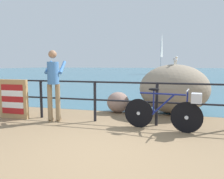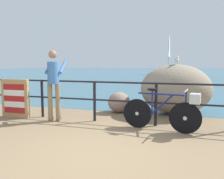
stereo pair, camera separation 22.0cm
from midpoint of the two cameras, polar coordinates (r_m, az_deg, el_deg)
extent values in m
cube|color=#846B4C|center=(23.35, 14.09, 2.62)|extent=(120.00, 120.00, 0.10)
cube|color=#38667A|center=(51.43, 15.71, 4.62)|extent=(120.00, 90.00, 0.01)
cylinder|color=black|center=(6.29, -16.60, -2.24)|extent=(0.07, 0.07, 1.02)
cylinder|color=black|center=(5.60, -3.40, -3.03)|extent=(0.07, 0.07, 1.02)
cylinder|color=black|center=(5.27, 12.44, -3.77)|extent=(0.07, 0.07, 1.02)
cylinder|color=black|center=(5.32, 4.32, 1.79)|extent=(7.65, 0.04, 0.04)
cylinder|color=black|center=(5.37, 4.28, -3.00)|extent=(7.65, 0.04, 0.04)
cylinder|color=black|center=(5.08, 7.78, -6.12)|extent=(0.66, 0.13, 0.66)
cylinder|color=#B7BCC6|center=(5.08, 7.78, -6.12)|extent=(0.09, 0.07, 0.08)
cylinder|color=black|center=(4.88, 19.58, -6.97)|extent=(0.66, 0.13, 0.66)
cylinder|color=#B7BCC6|center=(4.88, 19.58, -6.97)|extent=(0.09, 0.07, 0.08)
cylinder|color=navy|center=(4.87, 13.70, -1.17)|extent=(0.98, 0.18, 0.04)
cylinder|color=navy|center=(4.90, 13.93, -3.91)|extent=(0.50, 0.11, 0.50)
cylinder|color=navy|center=(4.94, 11.57, -3.42)|extent=(0.03, 0.03, 0.53)
ellipsoid|color=black|center=(4.90, 11.65, -0.02)|extent=(0.25, 0.13, 0.06)
cylinder|color=navy|center=(4.82, 19.71, -3.67)|extent=(0.03, 0.03, 0.57)
cylinder|color=#B7BCC6|center=(4.78, 19.84, -0.31)|extent=(0.10, 0.48, 0.03)
cube|color=#B7BCC6|center=(4.79, 21.92, -2.19)|extent=(0.23, 0.27, 0.20)
cylinder|color=#8C7251|center=(5.78, -14.61, -3.27)|extent=(0.12, 0.12, 0.95)
ellipsoid|color=#513319|center=(5.93, -14.31, -7.33)|extent=(0.16, 0.28, 0.08)
cylinder|color=#8C7251|center=(5.73, -12.70, -3.32)|extent=(0.12, 0.12, 0.95)
ellipsoid|color=#513319|center=(5.87, -12.43, -7.41)|extent=(0.16, 0.28, 0.08)
cylinder|color=#3F72B2|center=(5.68, -13.86, 4.19)|extent=(0.28, 0.28, 0.55)
sphere|color=#9E7051|center=(5.68, -13.99, 8.78)|extent=(0.20, 0.20, 0.20)
cylinder|color=#3F72B2|center=(5.96, -14.88, 5.58)|extent=(0.20, 0.52, 0.34)
cylinder|color=#3F72B2|center=(5.85, -11.51, 5.65)|extent=(0.20, 0.52, 0.34)
cube|color=tan|center=(6.49, -22.79, -2.13)|extent=(0.84, 0.09, 1.04)
cube|color=#AD1E1E|center=(6.50, -22.96, -4.91)|extent=(0.66, 0.01, 0.16)
cube|color=white|center=(6.47, -23.02, -3.55)|extent=(0.66, 0.01, 0.16)
cube|color=#AD1E1E|center=(6.45, -23.08, -2.19)|extent=(0.66, 0.01, 0.16)
cube|color=white|center=(6.43, -23.14, -0.81)|extent=(0.66, 0.01, 0.16)
cube|color=#AD1E1E|center=(6.41, -23.20, 0.57)|extent=(0.66, 0.01, 0.16)
ellipsoid|color=gray|center=(6.76, 16.97, 0.12)|extent=(2.03, 1.87, 1.44)
ellipsoid|color=gray|center=(6.65, 2.76, -3.29)|extent=(0.66, 0.71, 0.61)
cylinder|color=gold|center=(6.65, 17.46, 6.48)|extent=(0.01, 0.01, 0.06)
cylinder|color=gold|center=(6.64, 17.09, 6.49)|extent=(0.01, 0.01, 0.06)
ellipsoid|color=white|center=(6.64, 17.30, 7.30)|extent=(0.16, 0.28, 0.13)
ellipsoid|color=#9E9EA3|center=(6.67, 17.27, 7.56)|extent=(0.17, 0.26, 0.06)
sphere|color=white|center=(6.53, 17.55, 7.93)|extent=(0.08, 0.08, 0.08)
cone|color=gold|center=(6.48, 17.65, 7.90)|extent=(0.03, 0.05, 0.02)
ellipsoid|color=white|center=(34.63, 14.46, 4.47)|extent=(1.73, 4.51, 0.70)
cube|color=silver|center=(34.91, 14.56, 5.35)|extent=(0.93, 1.37, 0.36)
cylinder|color=#B2B2B7|center=(34.44, 14.53, 8.54)|extent=(0.10, 0.10, 4.20)
pyramid|color=white|center=(35.28, 14.78, 11.04)|extent=(0.22, 1.60, 3.57)
camera|label=1|loc=(0.11, -88.92, 0.12)|focal=35.44mm
camera|label=2|loc=(0.11, 91.08, -0.12)|focal=35.44mm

